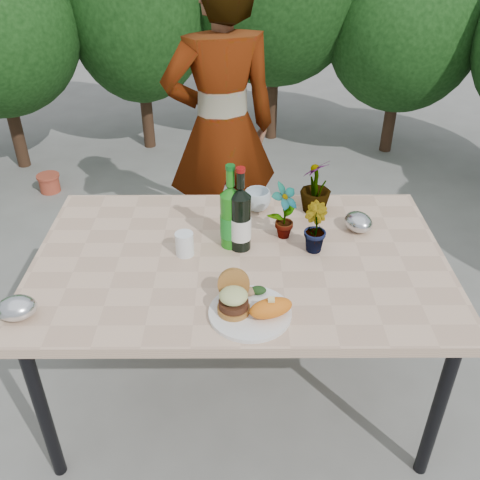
{
  "coord_description": "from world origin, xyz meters",
  "views": [
    {
      "loc": [
        -0.01,
        -1.7,
        1.95
      ],
      "look_at": [
        0.0,
        -0.08,
        0.88
      ],
      "focal_mm": 40.0,
      "sensor_mm": 36.0,
      "label": 1
    }
  ],
  "objects_px": {
    "patio_table": "(240,268)",
    "person": "(222,130)",
    "wine_bottle": "(240,220)",
    "dinner_plate": "(250,313)"
  },
  "relations": [
    {
      "from": "wine_bottle",
      "to": "patio_table",
      "type": "bearing_deg",
      "value": -107.92
    },
    {
      "from": "patio_table",
      "to": "wine_bottle",
      "type": "relative_size",
      "value": 4.57
    },
    {
      "from": "patio_table",
      "to": "dinner_plate",
      "type": "bearing_deg",
      "value": -84.5
    },
    {
      "from": "patio_table",
      "to": "person",
      "type": "distance_m",
      "value": 1.06
    },
    {
      "from": "dinner_plate",
      "to": "wine_bottle",
      "type": "bearing_deg",
      "value": 94.28
    },
    {
      "from": "patio_table",
      "to": "dinner_plate",
      "type": "height_order",
      "value": "dinner_plate"
    },
    {
      "from": "person",
      "to": "patio_table",
      "type": "bearing_deg",
      "value": 79.84
    },
    {
      "from": "wine_bottle",
      "to": "person",
      "type": "bearing_deg",
      "value": 80.02
    },
    {
      "from": "dinner_plate",
      "to": "person",
      "type": "bearing_deg",
      "value": 95.3
    },
    {
      "from": "patio_table",
      "to": "wine_bottle",
      "type": "xyz_separation_m",
      "value": [
        0.0,
        0.06,
        0.19
      ]
    }
  ]
}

